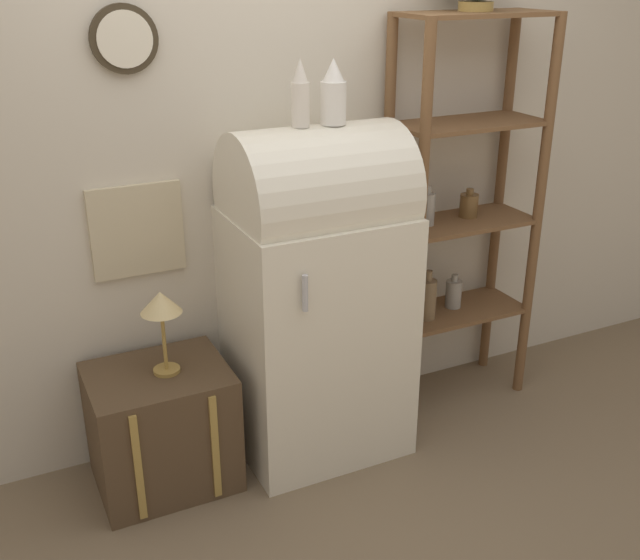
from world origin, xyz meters
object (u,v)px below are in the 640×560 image
at_px(refrigerator, 317,292).
at_px(suitcase_trunk, 162,427).
at_px(desk_lamp, 161,308).
at_px(vase_center, 333,94).
at_px(vase_left, 300,95).

distance_m(refrigerator, suitcase_trunk, 0.88).
relative_size(refrigerator, desk_lamp, 4.14).
bearing_deg(vase_center, suitcase_trunk, 178.06).
height_order(vase_left, vase_center, vase_left).
relative_size(suitcase_trunk, vase_left, 2.16).
xyz_separation_m(suitcase_trunk, vase_center, (0.79, -0.03, 1.35)).
distance_m(vase_center, desk_lamp, 1.09).
height_order(suitcase_trunk, vase_left, vase_left).
xyz_separation_m(refrigerator, desk_lamp, (-0.68, 0.01, 0.06)).
bearing_deg(suitcase_trunk, vase_center, -1.94).
xyz_separation_m(suitcase_trunk, desk_lamp, (0.04, -0.01, 0.56)).
height_order(suitcase_trunk, desk_lamp, desk_lamp).
distance_m(vase_left, desk_lamp, 1.00).
distance_m(refrigerator, vase_center, 0.85).
bearing_deg(vase_left, desk_lamp, 179.29).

